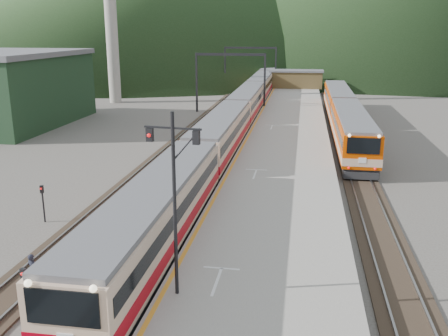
% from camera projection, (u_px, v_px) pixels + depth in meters
% --- Properties ---
extents(track_main, '(2.60, 200.00, 0.23)m').
position_uv_depth(track_main, '(236.00, 135.00, 53.74)').
color(track_main, black).
rests_on(track_main, ground).
extents(track_far, '(2.60, 200.00, 0.23)m').
position_uv_depth(track_far, '(191.00, 133.00, 54.50)').
color(track_far, black).
rests_on(track_far, ground).
extents(track_second, '(2.60, 200.00, 0.23)m').
position_uv_depth(track_second, '(345.00, 138.00, 51.99)').
color(track_second, black).
rests_on(track_second, ground).
extents(platform, '(8.00, 100.00, 1.00)m').
position_uv_depth(platform, '(288.00, 136.00, 50.87)').
color(platform, gray).
rests_on(platform, ground).
extents(gantry_near, '(9.55, 0.25, 8.00)m').
position_uv_depth(gantry_near, '(230.00, 71.00, 66.96)').
color(gantry_near, black).
rests_on(gantry_near, ground).
extents(gantry_far, '(9.55, 0.25, 8.00)m').
position_uv_depth(gantry_far, '(250.00, 60.00, 90.74)').
color(gantry_far, black).
rests_on(gantry_far, ground).
extents(warehouse, '(14.50, 20.50, 8.60)m').
position_uv_depth(warehouse, '(3.00, 88.00, 58.74)').
color(warehouse, '#16311A').
rests_on(warehouse, ground).
extents(smokestack, '(1.80, 1.80, 30.00)m').
position_uv_depth(smokestack, '(110.00, 2.00, 73.99)').
color(smokestack, '#9E998E').
rests_on(smokestack, ground).
extents(station_shed, '(9.40, 4.40, 3.10)m').
position_uv_depth(station_shed, '(296.00, 79.00, 88.36)').
color(station_shed, brown).
rests_on(station_shed, platform).
extents(main_train, '(2.93, 100.61, 3.58)m').
position_uv_depth(main_train, '(247.00, 103.00, 63.32)').
color(main_train, tan).
rests_on(main_train, track_main).
extents(second_train, '(2.89, 39.43, 3.53)m').
position_uv_depth(second_train, '(344.00, 114.00, 55.37)').
color(second_train, '#C03D00').
rests_on(second_train, track_second).
extents(signal_mast, '(2.19, 0.43, 7.22)m').
position_uv_depth(signal_mast, '(174.00, 187.00, 18.50)').
color(signal_mast, black).
rests_on(signal_mast, platform).
extents(short_signal_a, '(0.25, 0.21, 2.27)m').
position_uv_depth(short_signal_a, '(25.00, 288.00, 19.15)').
color(short_signal_a, black).
rests_on(short_signal_a, ground).
extents(short_signal_b, '(0.27, 0.24, 2.27)m').
position_uv_depth(short_signal_b, '(190.00, 143.00, 43.45)').
color(short_signal_b, black).
rests_on(short_signal_b, ground).
extents(short_signal_c, '(0.27, 0.24, 2.27)m').
position_uv_depth(short_signal_c, '(43.00, 199.00, 29.22)').
color(short_signal_c, black).
rests_on(short_signal_c, ground).
extents(worker, '(0.65, 0.56, 1.52)m').
position_uv_depth(worker, '(33.00, 270.00, 22.09)').
color(worker, black).
rests_on(worker, ground).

